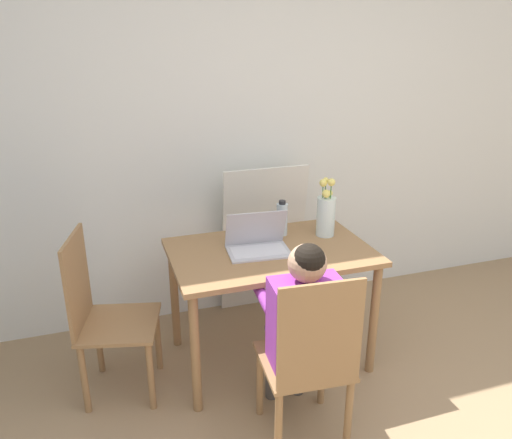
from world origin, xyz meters
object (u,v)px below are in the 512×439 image
object	(u,v)px
person_seated	(302,316)
flower_vase	(326,213)
water_bottle	(282,219)
chair_occupied	(309,361)
chair_spare	(104,316)
laptop	(258,242)

from	to	relation	value
person_seated	flower_vase	size ratio (longest dim) A/B	2.85
flower_vase	water_bottle	world-z (taller)	flower_vase
chair_occupied	person_seated	distance (m)	0.21
chair_spare	water_bottle	bearing A→B (deg)	-65.60
chair_spare	water_bottle	world-z (taller)	water_bottle
person_seated	flower_vase	distance (m)	0.85
chair_spare	flower_vase	size ratio (longest dim) A/B	2.58
chair_occupied	laptop	xyz separation A→B (m)	(-0.01, 0.72, 0.31)
laptop	water_bottle	xyz separation A→B (m)	(0.22, 0.18, 0.05)
person_seated	laptop	world-z (taller)	person_seated
laptop	flower_vase	xyz separation A→B (m)	(0.46, 0.09, 0.09)
chair_spare	water_bottle	distance (m)	1.15
chair_occupied	laptop	bearing A→B (deg)	-84.84
chair_spare	person_seated	bearing A→B (deg)	-109.03
laptop	water_bottle	distance (m)	0.28
chair_spare	flower_vase	world-z (taller)	flower_vase
chair_occupied	water_bottle	bearing A→B (deg)	-98.54
flower_vase	water_bottle	distance (m)	0.27
chair_spare	chair_occupied	bearing A→B (deg)	-114.56
laptop	flower_vase	size ratio (longest dim) A/B	1.01
chair_spare	laptop	world-z (taller)	laptop
laptop	water_bottle	bearing A→B (deg)	44.57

